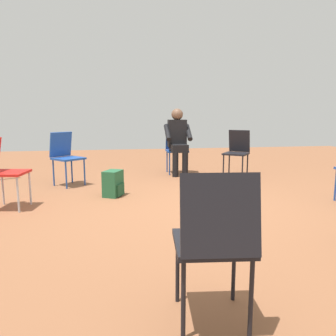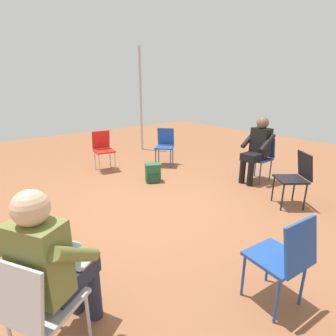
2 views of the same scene
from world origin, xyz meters
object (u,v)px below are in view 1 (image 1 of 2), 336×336
(chair_south, at_px, (2,168))
(chair_northwest, at_px, (237,150))
(chair_east, at_px, (215,238))
(chair_southwest, at_px, (66,154))
(chair_west, at_px, (176,147))
(person_in_black, at_px, (178,138))
(backpack_near_laptop_user, at_px, (113,185))

(chair_south, bearing_deg, chair_northwest, 121.71)
(chair_south, bearing_deg, chair_east, 44.22)
(chair_east, relative_size, chair_southwest, 1.00)
(chair_west, relative_size, chair_south, 1.00)
(chair_south, xyz_separation_m, chair_northwest, (-1.46, 3.51, 0.00))
(chair_northwest, distance_m, person_in_black, 1.12)
(chair_south, relative_size, chair_northwest, 1.00)
(chair_south, relative_size, chair_southwest, 1.00)
(chair_southwest, bearing_deg, backpack_near_laptop_user, 88.29)
(chair_south, relative_size, person_in_black, 0.69)
(chair_west, xyz_separation_m, chair_south, (2.10, -2.52, 0.00))
(chair_south, distance_m, chair_southwest, 1.39)
(chair_east, bearing_deg, person_in_black, 87.48)
(chair_west, relative_size, backpack_near_laptop_user, 2.36)
(chair_east, height_order, backpack_near_laptop_user, chair_east)
(chair_northwest, height_order, chair_east, same)
(chair_south, distance_m, person_in_black, 3.18)
(backpack_near_laptop_user, bearing_deg, chair_southwest, -140.10)
(chair_east, xyz_separation_m, person_in_black, (-4.51, 0.71, 0.20))
(chair_northwest, bearing_deg, chair_west, 4.23)
(chair_northwest, relative_size, chair_east, 1.00)
(chair_west, relative_size, person_in_black, 0.69)
(chair_west, bearing_deg, person_in_black, 90.00)
(chair_west, distance_m, chair_northwest, 1.18)
(chair_southwest, relative_size, person_in_black, 0.69)
(chair_west, height_order, chair_northwest, same)
(chair_west, height_order, person_in_black, person_in_black)
(chair_east, bearing_deg, chair_west, 87.75)
(chair_northwest, relative_size, backpack_near_laptop_user, 2.36)
(chair_southwest, bearing_deg, chair_east, 66.36)
(chair_south, height_order, chair_east, same)
(chair_west, height_order, backpack_near_laptop_user, chair_west)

